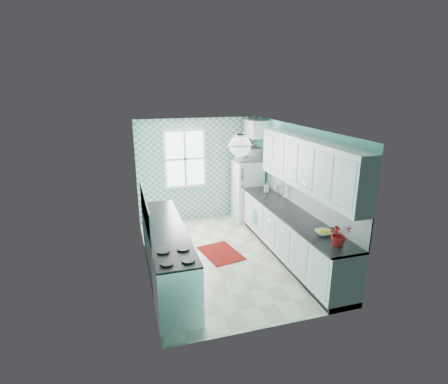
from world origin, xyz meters
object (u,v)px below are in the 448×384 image
object	(u,v)px
fruit_bowl	(324,233)
microwave	(248,154)
fridge	(247,191)
potted_plant	(339,234)
ceiling_light	(240,146)
stove	(177,286)
sink	(275,200)

from	to	relation	value
fruit_bowl	microwave	bearing A→B (deg)	91.59
fridge	potted_plant	bearing A→B (deg)	-89.36
ceiling_light	potted_plant	xyz separation A→B (m)	(1.20, -1.08, -1.20)
stove	sink	bearing A→B (deg)	36.58
ceiling_light	potted_plant	world-z (taller)	ceiling_light
ceiling_light	sink	bearing A→B (deg)	45.00
stove	potted_plant	xyz separation A→B (m)	(2.40, -0.31, 0.63)
ceiling_light	fruit_bowl	size ratio (longest dim) A/B	1.32
stove	microwave	world-z (taller)	microwave
potted_plant	microwave	size ratio (longest dim) A/B	0.62
fridge	microwave	size ratio (longest dim) A/B	2.53
stove	microwave	size ratio (longest dim) A/B	1.60
fruit_bowl	potted_plant	world-z (taller)	potted_plant
sink	potted_plant	world-z (taller)	sink
ceiling_light	potted_plant	size ratio (longest dim) A/B	0.96
ceiling_light	microwave	xyz separation A→B (m)	(1.11, 2.57, -0.68)
potted_plant	stove	bearing A→B (deg)	172.70
microwave	sink	bearing A→B (deg)	95.99
potted_plant	microwave	bearing A→B (deg)	91.41
stove	sink	distance (m)	3.14
ceiling_light	stove	xyz separation A→B (m)	(-1.20, -0.77, -1.83)
sink	microwave	world-z (taller)	microwave
fridge	potted_plant	world-z (taller)	fridge
potted_plant	microwave	xyz separation A→B (m)	(-0.09, 3.65, 0.53)
potted_plant	ceiling_light	bearing A→B (deg)	138.09
fridge	microwave	bearing A→B (deg)	53.86
ceiling_light	fridge	distance (m)	3.22
ceiling_light	fridge	bearing A→B (deg)	66.67
stove	microwave	xyz separation A→B (m)	(2.31, 3.34, 1.16)
microwave	stove	bearing A→B (deg)	57.45
fruit_bowl	potted_plant	xyz separation A→B (m)	(0.00, -0.40, 0.15)
potted_plant	sink	bearing A→B (deg)	89.91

